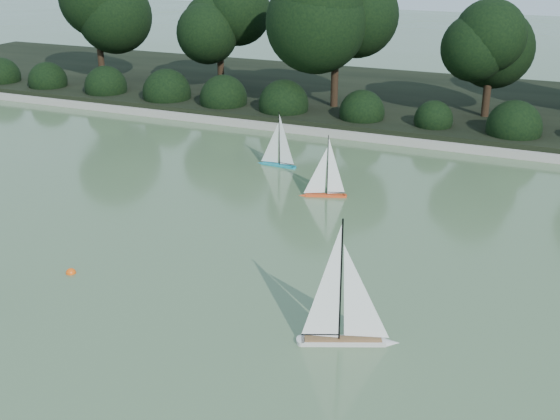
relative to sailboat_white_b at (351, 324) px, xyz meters
The scene contains 9 objects.
ground 1.08m from the sailboat_white_b, behind, with size 80.00×80.00×0.00m, color #415634.
pond_coping 9.01m from the sailboat_white_b, 96.66° to the left, with size 40.00×0.35×0.18m, color gray.
far_bank 12.99m from the sailboat_white_b, 94.62° to the left, with size 40.00×8.00×0.30m, color black.
tree_line 11.63m from the sailboat_white_b, 89.07° to the left, with size 26.31×3.93×4.39m.
shrub_hedge 9.91m from the sailboat_white_b, 96.06° to the left, with size 29.10×1.10×1.10m.
sailboat_white_b is the anchor object (origin of this frame).
sailboat_orange 5.25m from the sailboat_white_b, 114.32° to the left, with size 0.93×0.45×1.30m.
sailboat_teal 7.24m from the sailboat_white_b, 121.31° to the left, with size 0.96×0.21×1.31m.
race_buoy 4.49m from the sailboat_white_b, behind, with size 0.15×0.15×0.15m, color #F8540D.
Camera 1 is at (3.24, -7.23, 4.80)m, focal length 45.00 mm.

